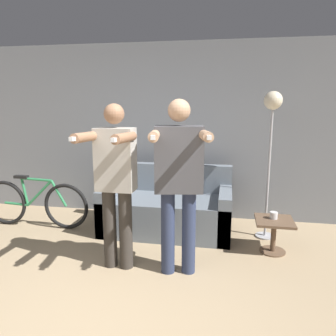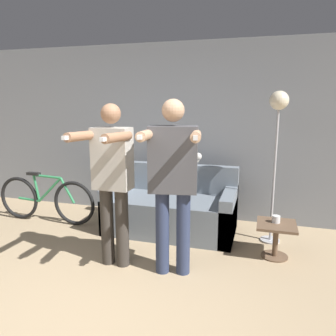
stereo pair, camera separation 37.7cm
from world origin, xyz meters
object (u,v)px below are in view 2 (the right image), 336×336
object	(u,v)px
person_left	(112,176)
couch	(171,210)
cat	(190,159)
cup	(276,219)
bicycle	(46,199)
side_table	(276,233)
floor_lamp	(278,122)
person_right	(173,175)

from	to	relation	value
person_left	couch	bearing A→B (deg)	74.09
cat	cup	size ratio (longest dim) A/B	4.87
bicycle	side_table	bearing A→B (deg)	-4.17
floor_lamp	person_right	bearing A→B (deg)	-131.31
cat	cup	xyz separation A→B (m)	(1.17, -0.72, -0.51)
floor_lamp	cup	distance (m)	1.15
cat	floor_lamp	xyz separation A→B (m)	(1.13, -0.31, 0.56)
person_left	cup	world-z (taller)	person_left
person_left	side_table	size ratio (longest dim) A/B	4.03
cup	side_table	bearing A→B (deg)	-77.24
couch	person_left	xyz separation A→B (m)	(-0.33, -1.11, 0.70)
person_right	cup	xyz separation A→B (m)	(1.02, 0.71, -0.60)
floor_lamp	side_table	xyz separation A→B (m)	(0.04, -0.45, -1.23)
person_right	floor_lamp	size ratio (longest dim) A/B	0.95
couch	side_table	size ratio (longest dim) A/B	4.00
person_left	cat	size ratio (longest dim) A/B	3.96
side_table	cup	xyz separation A→B (m)	(-0.01, 0.03, 0.15)
cat	cup	bearing A→B (deg)	-31.72
couch	side_table	distance (m)	1.42
couch	bicycle	xyz separation A→B (m)	(-1.86, -0.19, 0.05)
floor_lamp	bicycle	world-z (taller)	floor_lamp
couch	person_left	bearing A→B (deg)	-106.60
couch	cup	size ratio (longest dim) A/B	19.14
person_left	cup	xyz separation A→B (m)	(1.67, 0.71, -0.55)
person_right	side_table	size ratio (longest dim) A/B	4.13
person_right	cat	world-z (taller)	person_right
person_left	cup	distance (m)	1.90
person_right	bicycle	bearing A→B (deg)	147.07
person_right	floor_lamp	xyz separation A→B (m)	(0.99, 1.12, 0.48)
cat	bicycle	xyz separation A→B (m)	(-2.04, -0.52, -0.61)
side_table	floor_lamp	bearing A→B (deg)	95.70
cat	bicycle	distance (m)	2.19
couch	bicycle	size ratio (longest dim) A/B	1.08
person_left	person_right	bearing A→B (deg)	0.94
side_table	cup	world-z (taller)	cup
person_left	side_table	bearing A→B (deg)	22.66
couch	bicycle	world-z (taller)	couch
cat	floor_lamp	bearing A→B (deg)	-15.41
couch	cat	distance (m)	0.76
side_table	cup	distance (m)	0.16
couch	person_left	distance (m)	1.35
person_right	person_left	bearing A→B (deg)	169.94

